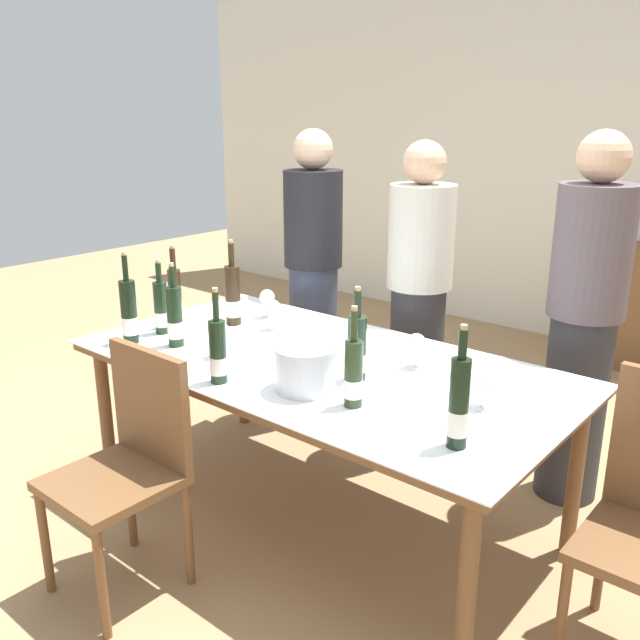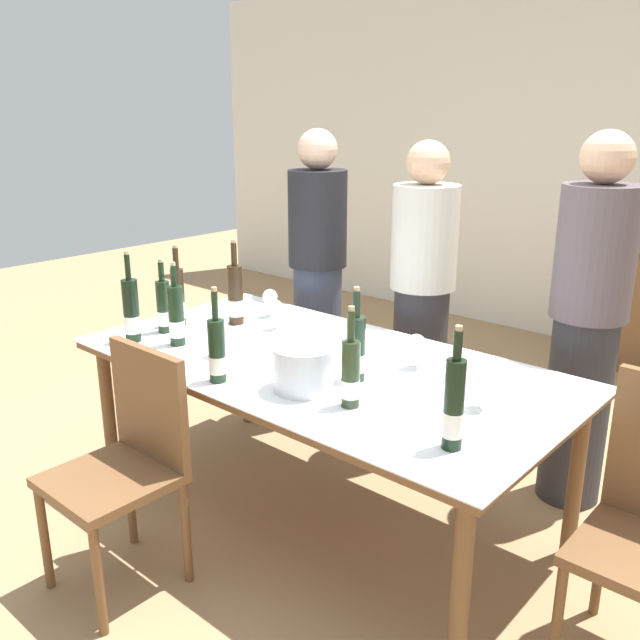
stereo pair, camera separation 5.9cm
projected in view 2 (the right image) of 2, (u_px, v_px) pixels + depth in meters
name	position (u px, v px, depth m)	size (l,w,h in m)	color
ground_plane	(320.00, 514.00, 3.04)	(12.00, 12.00, 0.00)	#A37F56
back_wall	(609.00, 159.00, 4.90)	(8.00, 0.10, 2.80)	silver
dining_table	(320.00, 374.00, 2.84)	(2.09, 1.08, 0.73)	brown
ice_bucket	(303.00, 366.00, 2.51)	(0.24, 0.24, 0.17)	silver
wine_bottle_0	(454.00, 406.00, 2.06)	(0.07, 0.07, 0.40)	black
wine_bottle_1	(356.00, 350.00, 2.59)	(0.08, 0.08, 0.37)	#1E3323
wine_bottle_2	(176.00, 317.00, 2.99)	(0.07, 0.07, 0.38)	black
wine_bottle_3	(131.00, 312.00, 3.03)	(0.07, 0.07, 0.42)	black
wine_bottle_4	(178.00, 298.00, 3.25)	(0.06, 0.06, 0.40)	#332314
wine_bottle_5	(351.00, 374.00, 2.36)	(0.07, 0.07, 0.37)	#28381E
wine_bottle_6	(235.00, 296.00, 3.28)	(0.08, 0.08, 0.42)	#332314
wine_bottle_7	(164.00, 307.00, 3.16)	(0.07, 0.07, 0.35)	black
wine_bottle_8	(217.00, 352.00, 2.58)	(0.07, 0.07, 0.37)	black
wine_glass_0	(480.00, 386.00, 2.34)	(0.08, 0.08, 0.13)	white
wine_glass_1	(275.00, 308.00, 3.20)	(0.07, 0.07, 0.15)	white
wine_glass_2	(220.00, 331.00, 2.85)	(0.09, 0.09, 0.16)	white
wine_glass_3	(270.00, 298.00, 3.40)	(0.08, 0.08, 0.14)	white
wine_glass_4	(416.00, 345.00, 2.72)	(0.08, 0.08, 0.14)	white
chair_near_front	(128.00, 453.00, 2.50)	(0.42, 0.42, 0.91)	brown
person_host	(318.00, 276.00, 3.87)	(0.33, 0.33, 1.64)	#383F56
person_guest_left	(422.00, 301.00, 3.45)	(0.33, 0.33, 1.60)	#2D2D33
person_guest_right	(587.00, 326.00, 2.95)	(0.33, 0.33, 1.66)	#2D2D33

